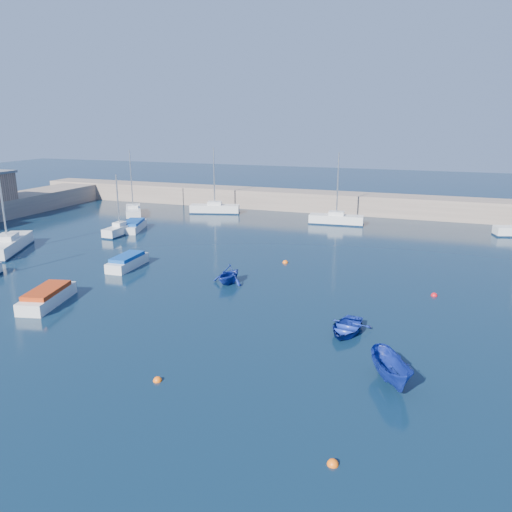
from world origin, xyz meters
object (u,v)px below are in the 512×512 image
(motorboat_1, at_px, (127,262))
(dinghy_center, at_px, (346,328))
(dinghy_left, at_px, (229,274))
(dinghy_right, at_px, (391,370))
(sailboat_6, at_px, (336,219))
(motorboat_2, at_px, (133,226))
(sailboat_3, at_px, (120,230))
(motorboat_0, at_px, (47,297))
(sailboat_2, at_px, (8,245))
(sailboat_5, at_px, (215,208))
(sailboat_4, at_px, (133,211))

(motorboat_1, height_order, dinghy_center, motorboat_1)
(dinghy_left, xyz_separation_m, dinghy_right, (13.29, -11.36, -0.04))
(sailboat_6, height_order, motorboat_2, sailboat_6)
(sailboat_6, height_order, dinghy_left, sailboat_6)
(sailboat_3, height_order, motorboat_2, sailboat_3)
(sailboat_3, bearing_deg, dinghy_center, -33.07)
(motorboat_0, bearing_deg, motorboat_2, 96.06)
(sailboat_2, relative_size, dinghy_right, 2.78)
(sailboat_5, xyz_separation_m, motorboat_1, (3.61, -26.08, -0.11))
(motorboat_1, relative_size, dinghy_left, 1.62)
(sailboat_3, height_order, motorboat_0, sailboat_3)
(sailboat_4, relative_size, motorboat_2, 1.52)
(motorboat_2, bearing_deg, dinghy_left, -56.38)
(motorboat_2, bearing_deg, sailboat_4, 105.09)
(sailboat_2, xyz_separation_m, dinghy_right, (37.03, -13.05, 0.04))
(sailboat_6, relative_size, dinghy_right, 2.32)
(motorboat_1, bearing_deg, dinghy_left, -8.92)
(sailboat_2, height_order, sailboat_4, sailboat_2)
(sailboat_2, relative_size, sailboat_6, 1.20)
(dinghy_center, bearing_deg, motorboat_0, -166.44)
(sailboat_4, bearing_deg, motorboat_0, -100.31)
(sailboat_3, xyz_separation_m, sailboat_5, (4.44, 15.53, 0.07))
(sailboat_3, xyz_separation_m, sailboat_4, (-5.20, 10.57, -0.01))
(sailboat_4, bearing_deg, motorboat_1, -91.42)
(motorboat_0, relative_size, motorboat_1, 1.16)
(motorboat_0, xyz_separation_m, dinghy_left, (10.05, 8.34, 0.22))
(sailboat_4, bearing_deg, sailboat_6, -26.59)
(dinghy_center, bearing_deg, sailboat_4, 147.19)
(motorboat_1, distance_m, dinghy_right, 26.28)
(sailboat_4, bearing_deg, sailboat_3, -97.31)
(motorboat_2, bearing_deg, sailboat_6, 9.84)
(dinghy_right, bearing_deg, dinghy_center, 94.76)
(dinghy_center, relative_size, dinghy_right, 0.94)
(sailboat_2, distance_m, dinghy_left, 23.80)
(motorboat_1, bearing_deg, sailboat_3, 124.46)
(sailboat_5, bearing_deg, sailboat_4, 101.98)
(motorboat_0, bearing_deg, sailboat_2, 130.64)
(sailboat_4, distance_m, dinghy_right, 49.50)
(motorboat_1, xyz_separation_m, dinghy_center, (20.12, -7.26, -0.16))
(motorboat_0, bearing_deg, motorboat_1, 75.84)
(motorboat_1, bearing_deg, motorboat_2, 118.57)
(sailboat_2, height_order, dinghy_left, sailboat_2)
(sailboat_5, distance_m, dinghy_right, 46.89)
(motorboat_0, bearing_deg, dinghy_center, -7.15)
(sailboat_6, bearing_deg, sailboat_2, 126.83)
(motorboat_1, relative_size, dinghy_right, 1.25)
(sailboat_3, distance_m, sailboat_6, 25.45)
(dinghy_left, bearing_deg, sailboat_6, 91.16)
(sailboat_2, distance_m, motorboat_2, 13.74)
(sailboat_2, xyz_separation_m, dinghy_left, (23.74, -1.69, 0.08))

